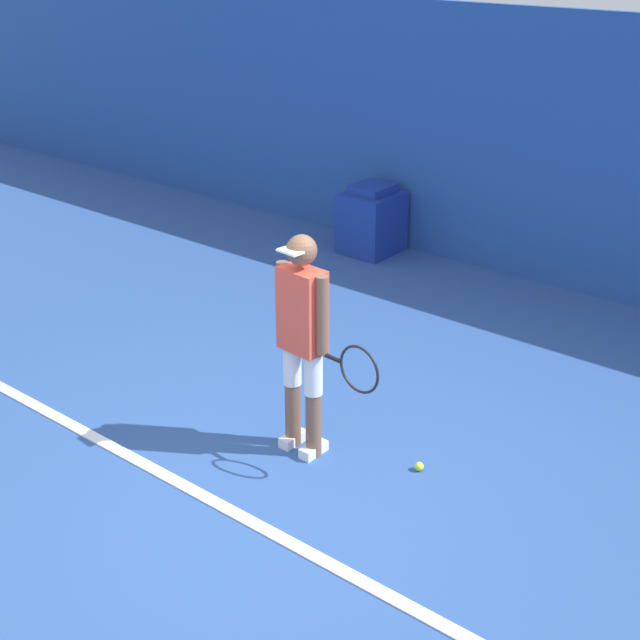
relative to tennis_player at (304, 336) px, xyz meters
The scene contains 6 objects.
ground_plane 1.21m from the tennis_player, 67.48° to the right, with size 24.00×24.00×0.00m, color #2D5193.
back_wall 4.37m from the tennis_player, 86.25° to the left, with size 24.00×0.10×2.89m.
court_baseline 1.35m from the tennis_player, 72.78° to the right, with size 21.60×0.10×0.01m.
tennis_player is the anchor object (origin of this frame).
tennis_ball 1.28m from the tennis_player, 20.76° to the left, with size 0.07×0.07×0.07m.
covered_chair 4.53m from the tennis_player, 119.94° to the left, with size 0.60×0.68×0.83m.
Camera 1 is at (3.47, -3.71, 3.69)m, focal length 50.00 mm.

